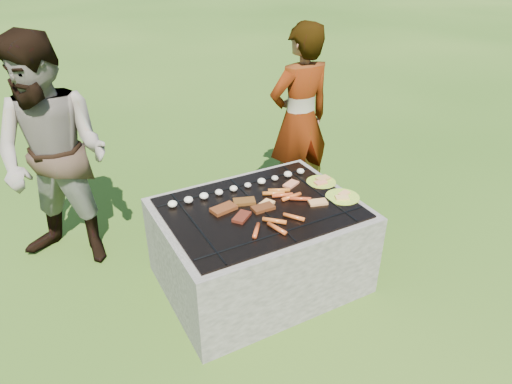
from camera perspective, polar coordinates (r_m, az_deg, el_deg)
lawn at (r=3.35m, az=0.42°, el=-10.87°), size 60.00×60.00×0.00m
fire_pit at (r=3.17m, az=0.43°, el=-6.98°), size 1.30×1.00×0.62m
mushrooms at (r=3.18m, az=-2.37°, el=0.58°), size 1.06×0.06×0.04m
pork_slabs at (r=2.95m, az=-1.87°, el=-2.04°), size 0.39×0.29×0.02m
sausages at (r=2.97m, az=3.13°, el=-1.87°), size 0.56×0.52×0.03m
bread_on_grate at (r=3.09m, az=4.40°, el=-0.69°), size 0.46×0.41×0.02m
plate_far at (r=3.33m, az=8.17°, el=1.26°), size 0.26×0.26×0.03m
plate_near at (r=3.16m, az=10.75°, el=-0.64°), size 0.27×0.27×0.03m
cook at (r=3.91m, az=5.46°, el=8.93°), size 0.59×0.40×1.60m
bystander at (r=3.41m, az=-23.88°, el=3.95°), size 1.03×1.01×1.68m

